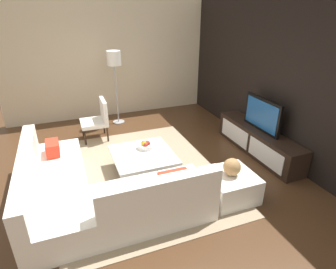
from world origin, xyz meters
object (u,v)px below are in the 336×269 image
(floor_lamp, at_px, (114,63))
(media_console, at_px, (258,141))
(coffee_table, at_px, (143,163))
(decorative_ball, at_px, (232,167))
(television, at_px, (262,114))
(accent_chair_near, at_px, (98,117))
(sectional_couch, at_px, (91,192))
(fruit_bowl, at_px, (145,145))
(ottoman, at_px, (230,186))

(floor_lamp, bearing_deg, media_console, 41.24)
(coffee_table, height_order, decorative_ball, decorative_ball)
(television, height_order, coffee_table, television)
(television, height_order, decorative_ball, television)
(accent_chair_near, bearing_deg, sectional_couch, -6.82)
(media_console, distance_m, accent_chair_near, 3.31)
(accent_chair_near, bearing_deg, fruit_bowl, 25.97)
(media_console, distance_m, sectional_couch, 3.29)
(television, height_order, fruit_bowl, television)
(accent_chair_near, bearing_deg, ottoman, 32.87)
(television, bearing_deg, accent_chair_near, -122.55)
(media_console, xyz_separation_m, television, (0.00, 0.00, 0.56))
(fruit_bowl, distance_m, decorative_ball, 1.59)
(coffee_table, distance_m, accent_chair_near, 1.77)
(sectional_couch, bearing_deg, media_console, 99.21)
(coffee_table, height_order, ottoman, ottoman)
(coffee_table, bearing_deg, television, 87.51)
(accent_chair_near, relative_size, decorative_ball, 3.37)
(media_console, xyz_separation_m, coffee_table, (-0.10, -2.30, -0.05))
(television, distance_m, coffee_table, 2.38)
(sectional_couch, relative_size, ottoman, 3.48)
(media_console, distance_m, coffee_table, 2.30)
(floor_lamp, xyz_separation_m, fruit_bowl, (2.25, 0.02, -1.03))
(accent_chair_near, height_order, ottoman, accent_chair_near)
(television, xyz_separation_m, decorative_ball, (1.01, -1.28, -0.28))
(media_console, distance_m, floor_lamp, 3.58)
(television, bearing_deg, media_console, -90.00)
(media_console, xyz_separation_m, sectional_couch, (0.53, -3.25, 0.03))
(coffee_table, bearing_deg, accent_chair_near, -163.74)
(television, relative_size, sectional_couch, 0.39)
(accent_chair_near, distance_m, decorative_ball, 3.18)
(coffee_table, relative_size, decorative_ball, 4.01)
(sectional_couch, relative_size, coffee_table, 2.35)
(sectional_couch, relative_size, fruit_bowl, 8.69)
(sectional_couch, xyz_separation_m, decorative_ball, (0.49, 1.97, 0.25))
(sectional_couch, relative_size, decorative_ball, 9.42)
(sectional_couch, height_order, decorative_ball, sectional_couch)
(coffee_table, height_order, fruit_bowl, fruit_bowl)
(sectional_couch, xyz_separation_m, floor_lamp, (-3.06, 1.03, 1.18))
(sectional_couch, distance_m, accent_chair_near, 2.36)
(ottoman, relative_size, fruit_bowl, 2.50)
(television, distance_m, ottoman, 1.74)
(decorative_ball, bearing_deg, television, 128.46)
(accent_chair_near, height_order, floor_lamp, floor_lamp)
(accent_chair_near, distance_m, ottoman, 3.19)
(media_console, distance_m, decorative_ball, 1.65)
(sectional_couch, height_order, fruit_bowl, sectional_couch)
(coffee_table, bearing_deg, decorative_ball, 42.45)
(ottoman, bearing_deg, television, 128.46)
(media_console, height_order, accent_chair_near, accent_chair_near)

